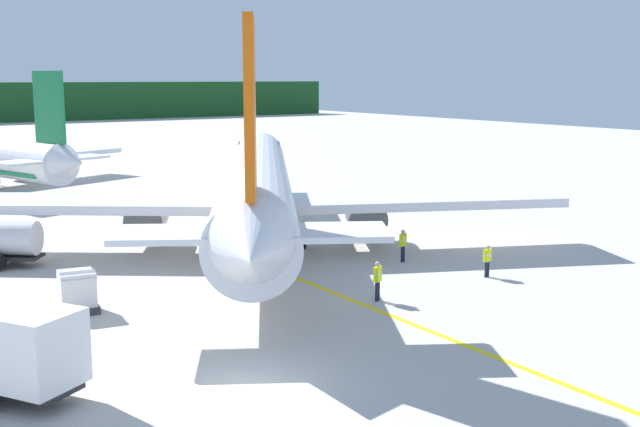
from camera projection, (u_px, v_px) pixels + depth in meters
airliner_foreground at (257, 189)px, 45.79m from camera, size 32.11×37.89×11.90m
cargo_container_near at (77, 292)px, 33.19m from camera, size 1.82×1.82×1.86m
crew_marshaller at (403, 243)px, 42.21m from camera, size 0.59×0.38×1.74m
crew_loader_left at (487, 258)px, 39.01m from camera, size 0.62×0.33×1.60m
crew_loader_right at (378, 278)px, 34.82m from camera, size 0.56×0.42×1.78m
apron_guide_line at (265, 266)px, 41.53m from camera, size 0.30×60.00×0.01m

